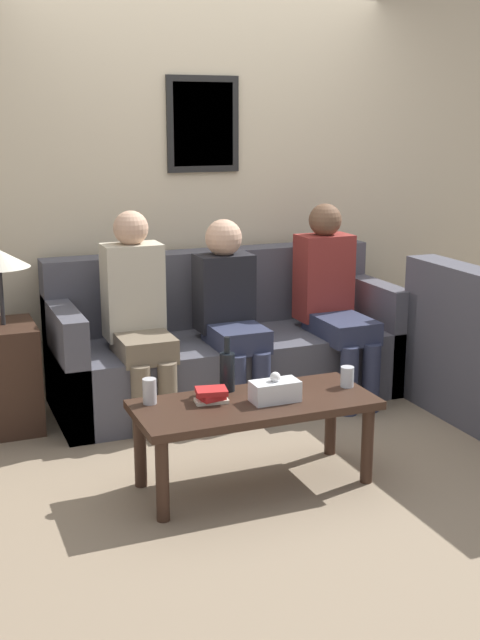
{
  "coord_description": "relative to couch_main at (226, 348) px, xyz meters",
  "views": [
    {
      "loc": [
        -1.74,
        -4.07,
        1.74
      ],
      "look_at": [
        -0.17,
        -0.16,
        0.67
      ],
      "focal_mm": 45.0,
      "sensor_mm": 36.0,
      "label": 1
    }
  ],
  "objects": [
    {
      "name": "person_middle",
      "position": [
        -0.05,
        -0.2,
        0.32
      ],
      "size": [
        0.34,
        0.57,
        1.15
      ],
      "color": "#2D334C",
      "rests_on": "ground_plane"
    },
    {
      "name": "wall_back",
      "position": [
        0.0,
        0.43,
        0.99
      ],
      "size": [
        9.0,
        0.08,
        2.6
      ],
      "color": "beige",
      "rests_on": "ground_plane"
    },
    {
      "name": "drinking_glass",
      "position": [
        0.18,
        -1.23,
        0.17
      ],
      "size": [
        0.07,
        0.07,
        0.1
      ],
      "color": "silver",
      "rests_on": "coffee_table"
    },
    {
      "name": "coffee_table",
      "position": [
        -0.33,
        -1.25,
        0.05
      ],
      "size": [
        1.16,
        0.5,
        0.43
      ],
      "color": "#382319",
      "rests_on": "ground_plane"
    },
    {
      "name": "tissue_box",
      "position": [
        -0.24,
        -1.29,
        0.17
      ],
      "size": [
        0.23,
        0.12,
        0.15
      ],
      "color": "silver",
      "rests_on": "coffee_table"
    },
    {
      "name": "person_left",
      "position": [
        -0.61,
        -0.17,
        0.34
      ],
      "size": [
        0.34,
        0.57,
        1.23
      ],
      "color": "#756651",
      "rests_on": "ground_plane"
    },
    {
      "name": "wine_bottle",
      "position": [
        -0.4,
        -1.06,
        0.22
      ],
      "size": [
        0.08,
        0.08,
        0.28
      ],
      "color": "black",
      "rests_on": "coffee_table"
    },
    {
      "name": "person_right",
      "position": [
        0.64,
        -0.21,
        0.33
      ],
      "size": [
        0.34,
        0.66,
        1.22
      ],
      "color": "#2D334C",
      "rests_on": "ground_plane"
    },
    {
      "name": "ground_plane",
      "position": [
        0.0,
        -0.5,
        -0.32
      ],
      "size": [
        16.0,
        16.0,
        0.0
      ],
      "primitive_type": "plane",
      "color": "gray"
    },
    {
      "name": "soda_can",
      "position": [
        -0.8,
        -1.1,
        0.17
      ],
      "size": [
        0.07,
        0.07,
        0.12
      ],
      "color": "#BCBCC1",
      "rests_on": "coffee_table"
    },
    {
      "name": "book_stack",
      "position": [
        -0.53,
        -1.19,
        0.15
      ],
      "size": [
        0.17,
        0.14,
        0.07
      ],
      "color": "beige",
      "rests_on": "coffee_table"
    },
    {
      "name": "couch_main",
      "position": [
        0.0,
        0.0,
        0.0
      ],
      "size": [
        2.18,
        0.82,
        0.91
      ],
      "color": "#4C4C56",
      "rests_on": "ground_plane"
    }
  ]
}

